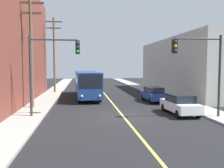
{
  "coord_description": "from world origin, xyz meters",
  "views": [
    {
      "loc": [
        -3.15,
        -18.42,
        3.89
      ],
      "look_at": [
        0.0,
        7.2,
        2.0
      ],
      "focal_mm": 39.37,
      "sensor_mm": 36.0,
      "label": 1
    }
  ],
  "objects_px": {
    "utility_pole_mid": "(54,51)",
    "traffic_signal_right_corner": "(200,60)",
    "parked_car_blue": "(154,94)",
    "traffic_signal_left_corner": "(51,61)",
    "city_bus": "(87,83)",
    "utility_pole_near": "(31,47)",
    "parked_car_white": "(180,104)",
    "fire_hydrant": "(186,100)"
  },
  "relations": [
    {
      "from": "utility_pole_near",
      "to": "city_bus",
      "type": "bearing_deg",
      "value": 55.94
    },
    {
      "from": "utility_pole_mid",
      "to": "parked_car_white",
      "type": "bearing_deg",
      "value": -55.84
    },
    {
      "from": "utility_pole_near",
      "to": "traffic_signal_left_corner",
      "type": "distance_m",
      "value": 4.76
    },
    {
      "from": "parked_car_white",
      "to": "traffic_signal_right_corner",
      "type": "relative_size",
      "value": 0.74
    },
    {
      "from": "utility_pole_mid",
      "to": "traffic_signal_right_corner",
      "type": "height_order",
      "value": "utility_pole_mid"
    },
    {
      "from": "traffic_signal_left_corner",
      "to": "utility_pole_near",
      "type": "bearing_deg",
      "value": 119.07
    },
    {
      "from": "parked_car_white",
      "to": "utility_pole_near",
      "type": "bearing_deg",
      "value": 161.58
    },
    {
      "from": "city_bus",
      "to": "fire_hydrant",
      "type": "distance_m",
      "value": 12.32
    },
    {
      "from": "utility_pole_mid",
      "to": "parked_car_blue",
      "type": "bearing_deg",
      "value": -40.88
    },
    {
      "from": "utility_pole_mid",
      "to": "fire_hydrant",
      "type": "height_order",
      "value": "utility_pole_mid"
    },
    {
      "from": "parked_car_blue",
      "to": "fire_hydrant",
      "type": "height_order",
      "value": "parked_car_blue"
    },
    {
      "from": "traffic_signal_left_corner",
      "to": "fire_hydrant",
      "type": "xyz_separation_m",
      "value": [
        12.26,
        3.66,
        -3.72
      ]
    },
    {
      "from": "parked_car_white",
      "to": "utility_pole_mid",
      "type": "xyz_separation_m",
      "value": [
        -11.73,
        17.29,
        5.13
      ]
    },
    {
      "from": "parked_car_blue",
      "to": "traffic_signal_left_corner",
      "type": "distance_m",
      "value": 12.76
    },
    {
      "from": "parked_car_blue",
      "to": "traffic_signal_left_corner",
      "type": "xyz_separation_m",
      "value": [
        -10.04,
        -7.08,
        3.46
      ]
    },
    {
      "from": "utility_pole_mid",
      "to": "traffic_signal_right_corner",
      "type": "bearing_deg",
      "value": -56.82
    },
    {
      "from": "traffic_signal_left_corner",
      "to": "traffic_signal_right_corner",
      "type": "distance_m",
      "value": 10.98
    },
    {
      "from": "parked_car_blue",
      "to": "utility_pole_near",
      "type": "relative_size",
      "value": 0.45
    },
    {
      "from": "city_bus",
      "to": "utility_pole_mid",
      "type": "relative_size",
      "value": 1.15
    },
    {
      "from": "parked_car_white",
      "to": "parked_car_blue",
      "type": "bearing_deg",
      "value": 90.36
    },
    {
      "from": "parked_car_white",
      "to": "parked_car_blue",
      "type": "xyz_separation_m",
      "value": [
        -0.05,
        7.17,
        0.0
      ]
    },
    {
      "from": "traffic_signal_right_corner",
      "to": "city_bus",
      "type": "bearing_deg",
      "value": 120.68
    },
    {
      "from": "parked_car_blue",
      "to": "traffic_signal_left_corner",
      "type": "relative_size",
      "value": 0.74
    },
    {
      "from": "fire_hydrant",
      "to": "traffic_signal_right_corner",
      "type": "bearing_deg",
      "value": -104.58
    },
    {
      "from": "fire_hydrant",
      "to": "utility_pole_mid",
      "type": "bearing_deg",
      "value": 135.78
    },
    {
      "from": "city_bus",
      "to": "traffic_signal_left_corner",
      "type": "relative_size",
      "value": 2.04
    },
    {
      "from": "utility_pole_near",
      "to": "traffic_signal_right_corner",
      "type": "height_order",
      "value": "utility_pole_near"
    },
    {
      "from": "city_bus",
      "to": "fire_hydrant",
      "type": "relative_size",
      "value": 14.57
    },
    {
      "from": "city_bus",
      "to": "utility_pole_near",
      "type": "relative_size",
      "value": 1.23
    },
    {
      "from": "city_bus",
      "to": "traffic_signal_right_corner",
      "type": "relative_size",
      "value": 2.04
    },
    {
      "from": "city_bus",
      "to": "utility_pole_near",
      "type": "distance_m",
      "value": 9.85
    },
    {
      "from": "traffic_signal_right_corner",
      "to": "fire_hydrant",
      "type": "xyz_separation_m",
      "value": [
        1.44,
        5.53,
        -3.72
      ]
    },
    {
      "from": "parked_car_white",
      "to": "fire_hydrant",
      "type": "relative_size",
      "value": 5.29
    },
    {
      "from": "parked_car_blue",
      "to": "traffic_signal_right_corner",
      "type": "xyz_separation_m",
      "value": [
        0.78,
        -8.95,
        3.46
      ]
    },
    {
      "from": "parked_car_blue",
      "to": "utility_pole_mid",
      "type": "bearing_deg",
      "value": 139.12
    },
    {
      "from": "fire_hydrant",
      "to": "city_bus",
      "type": "bearing_deg",
      "value": 140.02
    },
    {
      "from": "parked_car_white",
      "to": "traffic_signal_right_corner",
      "type": "xyz_separation_m",
      "value": [
        0.74,
        -1.78,
        3.46
      ]
    },
    {
      "from": "city_bus",
      "to": "parked_car_blue",
      "type": "height_order",
      "value": "city_bus"
    },
    {
      "from": "traffic_signal_right_corner",
      "to": "fire_hydrant",
      "type": "distance_m",
      "value": 6.82
    },
    {
      "from": "utility_pole_near",
      "to": "fire_hydrant",
      "type": "relative_size",
      "value": 11.83
    },
    {
      "from": "parked_car_blue",
      "to": "traffic_signal_right_corner",
      "type": "relative_size",
      "value": 0.74
    },
    {
      "from": "traffic_signal_right_corner",
      "to": "utility_pole_near",
      "type": "bearing_deg",
      "value": 155.75
    }
  ]
}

